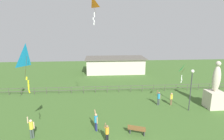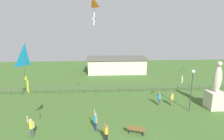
{
  "view_description": "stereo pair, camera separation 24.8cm",
  "coord_description": "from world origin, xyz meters",
  "px_view_note": "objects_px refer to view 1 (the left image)",
  "views": [
    {
      "loc": [
        -2.56,
        -10.07,
        8.77
      ],
      "look_at": [
        -1.23,
        6.91,
        4.88
      ],
      "focal_mm": 28.91,
      "sensor_mm": 36.0,
      "label": 1
    },
    {
      "loc": [
        -2.32,
        -10.08,
        8.77
      ],
      "look_at": [
        -1.23,
        6.91,
        4.88
      ],
      "focal_mm": 28.91,
      "sensor_mm": 36.0,
      "label": 2
    }
  ],
  "objects_px": {
    "statue_monument": "(214,93)",
    "lamppost": "(192,81)",
    "person_1": "(107,132)",
    "person_3": "(159,97)",
    "kite_0": "(27,58)",
    "person_4": "(171,98)",
    "park_bench": "(137,129)",
    "person_2": "(96,121)",
    "person_0": "(31,127)",
    "kite_1": "(92,4)",
    "kite_3": "(185,69)"
  },
  "relations": [
    {
      "from": "person_3",
      "to": "kite_0",
      "type": "height_order",
      "value": "kite_0"
    },
    {
      "from": "person_2",
      "to": "person_3",
      "type": "distance_m",
      "value": 8.78
    },
    {
      "from": "lamppost",
      "to": "park_bench",
      "type": "height_order",
      "value": "lamppost"
    },
    {
      "from": "person_4",
      "to": "statue_monument",
      "type": "bearing_deg",
      "value": -13.23
    },
    {
      "from": "kite_3",
      "to": "person_1",
      "type": "bearing_deg",
      "value": -148.09
    },
    {
      "from": "person_3",
      "to": "person_1",
      "type": "bearing_deg",
      "value": -133.75
    },
    {
      "from": "person_0",
      "to": "person_4",
      "type": "height_order",
      "value": "person_0"
    },
    {
      "from": "statue_monument",
      "to": "lamppost",
      "type": "bearing_deg",
      "value": -170.63
    },
    {
      "from": "lamppost",
      "to": "kite_0",
      "type": "distance_m",
      "value": 16.02
    },
    {
      "from": "kite_0",
      "to": "person_4",
      "type": "bearing_deg",
      "value": 32.66
    },
    {
      "from": "person_4",
      "to": "kite_1",
      "type": "distance_m",
      "value": 13.72
    },
    {
      "from": "person_0",
      "to": "person_2",
      "type": "xyz_separation_m",
      "value": [
        5.23,
        0.71,
        -0.02
      ]
    },
    {
      "from": "person_4",
      "to": "person_1",
      "type": "bearing_deg",
      "value": -140.15
    },
    {
      "from": "park_bench",
      "to": "person_3",
      "type": "bearing_deg",
      "value": 56.42
    },
    {
      "from": "person_0",
      "to": "kite_1",
      "type": "height_order",
      "value": "kite_1"
    },
    {
      "from": "statue_monument",
      "to": "person_3",
      "type": "height_order",
      "value": "statue_monument"
    },
    {
      "from": "kite_3",
      "to": "park_bench",
      "type": "bearing_deg",
      "value": -143.6
    },
    {
      "from": "kite_1",
      "to": "kite_3",
      "type": "xyz_separation_m",
      "value": [
        9.61,
        1.78,
        -6.22
      ]
    },
    {
      "from": "person_2",
      "to": "kite_0",
      "type": "bearing_deg",
      "value": -140.08
    },
    {
      "from": "person_0",
      "to": "lamppost",
      "type": "bearing_deg",
      "value": 14.51
    },
    {
      "from": "statue_monument",
      "to": "kite_0",
      "type": "xyz_separation_m",
      "value": [
        -17.22,
        -7.11,
        5.39
      ]
    },
    {
      "from": "person_1",
      "to": "person_3",
      "type": "relative_size",
      "value": 0.92
    },
    {
      "from": "lamppost",
      "to": "person_1",
      "type": "xyz_separation_m",
      "value": [
        -9.26,
        -5.01,
        -2.46
      ]
    },
    {
      "from": "park_bench",
      "to": "kite_3",
      "type": "xyz_separation_m",
      "value": [
        6.04,
        4.45,
        4.18
      ]
    },
    {
      "from": "statue_monument",
      "to": "park_bench",
      "type": "relative_size",
      "value": 3.49
    },
    {
      "from": "kite_0",
      "to": "kite_3",
      "type": "distance_m",
      "value": 15.33
    },
    {
      "from": "lamppost",
      "to": "person_3",
      "type": "distance_m",
      "value": 4.08
    },
    {
      "from": "person_0",
      "to": "kite_0",
      "type": "distance_m",
      "value": 6.76
    },
    {
      "from": "person_0",
      "to": "statue_monument",
      "type": "bearing_deg",
      "value": 13.66
    },
    {
      "from": "park_bench",
      "to": "person_0",
      "type": "xyz_separation_m",
      "value": [
        -8.65,
        0.14,
        0.52
      ]
    },
    {
      "from": "park_bench",
      "to": "person_3",
      "type": "xyz_separation_m",
      "value": [
        3.83,
        5.77,
        0.5
      ]
    },
    {
      "from": "lamppost",
      "to": "person_1",
      "type": "height_order",
      "value": "lamppost"
    },
    {
      "from": "lamppost",
      "to": "person_3",
      "type": "bearing_deg",
      "value": 149.97
    },
    {
      "from": "person_0",
      "to": "person_1",
      "type": "height_order",
      "value": "person_0"
    },
    {
      "from": "person_3",
      "to": "kite_3",
      "type": "distance_m",
      "value": 4.49
    },
    {
      "from": "statue_monument",
      "to": "kite_1",
      "type": "height_order",
      "value": "kite_1"
    },
    {
      "from": "person_2",
      "to": "kite_3",
      "type": "relative_size",
      "value": 0.92
    },
    {
      "from": "kite_0",
      "to": "kite_1",
      "type": "relative_size",
      "value": 1.35
    },
    {
      "from": "lamppost",
      "to": "person_0",
      "type": "xyz_separation_m",
      "value": [
        -15.36,
        -3.98,
        -2.36
      ]
    },
    {
      "from": "kite_3",
      "to": "person_2",
      "type": "bearing_deg",
      "value": -159.14
    },
    {
      "from": "statue_monument",
      "to": "person_1",
      "type": "xyz_separation_m",
      "value": [
        -12.36,
        -5.53,
        -0.81
      ]
    },
    {
      "from": "person_2",
      "to": "kite_0",
      "type": "relative_size",
      "value": 0.61
    },
    {
      "from": "statue_monument",
      "to": "person_2",
      "type": "xyz_separation_m",
      "value": [
        -13.24,
        -3.78,
        -0.73
      ]
    },
    {
      "from": "person_1",
      "to": "person_3",
      "type": "xyz_separation_m",
      "value": [
        6.39,
        6.67,
        0.08
      ]
    },
    {
      "from": "person_4",
      "to": "kite_0",
      "type": "bearing_deg",
      "value": -147.34
    },
    {
      "from": "person_4",
      "to": "kite_0",
      "type": "distance_m",
      "value": 16.36
    },
    {
      "from": "park_bench",
      "to": "person_3",
      "type": "height_order",
      "value": "person_3"
    },
    {
      "from": "lamppost",
      "to": "kite_3",
      "type": "bearing_deg",
      "value": 153.09
    },
    {
      "from": "statue_monument",
      "to": "person_1",
      "type": "height_order",
      "value": "statue_monument"
    },
    {
      "from": "person_3",
      "to": "kite_1",
      "type": "xyz_separation_m",
      "value": [
        -7.4,
        -3.1,
        9.9
      ]
    }
  ]
}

